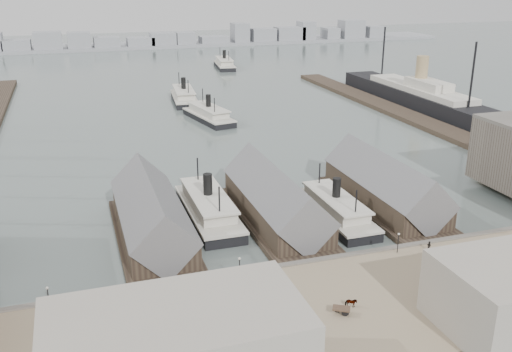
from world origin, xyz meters
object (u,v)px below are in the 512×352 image
object	(u,v)px
horse_cart_left	(156,322)
horse_cart_center	(348,305)
ferry_docked_west	(208,207)
horse_cart_right	(488,277)
ocean_steamer	(420,97)

from	to	relation	value
horse_cart_left	horse_cart_center	distance (m)	28.65
horse_cart_center	ferry_docked_west	bearing A→B (deg)	43.55
horse_cart_right	ocean_steamer	bearing A→B (deg)	-50.46
ferry_docked_west	horse_cart_center	size ratio (longest dim) A/B	6.36
ferry_docked_west	horse_cart_right	distance (m)	57.25
ferry_docked_west	ocean_steamer	bearing A→B (deg)	37.34
ocean_steamer	horse_cart_left	world-z (taller)	ocean_steamer
ferry_docked_west	horse_cart_right	world-z (taller)	ferry_docked_west
horse_cart_right	ferry_docked_west	bearing A→B (deg)	18.31
ferry_docked_west	horse_cart_right	xyz separation A→B (m)	(36.76, -43.89, 0.24)
ferry_docked_west	horse_cart_left	xyz separation A→B (m)	(-17.46, -39.95, 0.34)
ferry_docked_west	horse_cart_left	distance (m)	43.60
ferry_docked_west	ocean_steamer	xyz separation A→B (m)	(105.00, 80.12, 1.81)
horse_cart_right	horse_cart_center	bearing A→B (deg)	69.39
ocean_steamer	horse_cart_left	distance (m)	171.50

